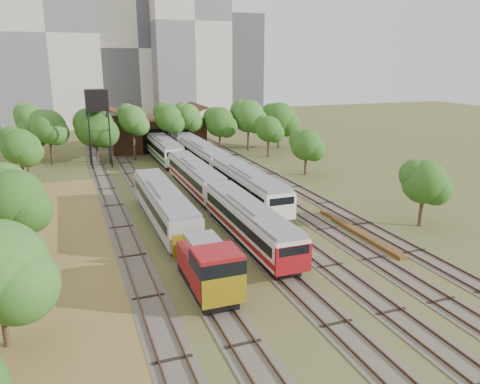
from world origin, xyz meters
name	(u,v)px	position (x,y,z in m)	size (l,w,h in m)	color
ground	(329,289)	(0.00, 0.00, 0.00)	(240.00, 240.00, 0.00)	#475123
dry_grass_patch	(53,281)	(-18.00, 8.00, 0.02)	(14.00, 60.00, 0.04)	brown
tracks	(213,195)	(-0.67, 25.00, 0.04)	(24.60, 80.00, 0.19)	#4C473D
railcar_red_set	(218,196)	(-2.00, 18.81, 1.83)	(2.80, 34.57, 3.46)	black
railcar_green_set	(203,157)	(2.00, 37.94, 1.98)	(3.03, 52.08, 3.75)	black
railcar_rear	(164,149)	(-2.00, 46.06, 1.91)	(2.92, 16.08, 3.61)	black
shunter_locomotive	(210,269)	(-8.00, 2.16, 1.86)	(2.93, 8.10, 3.83)	black
old_grey_coach	(164,205)	(-8.00, 17.09, 1.97)	(2.92, 18.00, 3.61)	black
water_tower	(96,102)	(-11.48, 46.05, 9.49)	(3.26, 3.26, 11.26)	black
rail_pile_near	(365,236)	(8.00, 7.21, 0.17)	(0.68, 10.25, 0.34)	brown
rail_pile_far	(346,224)	(8.20, 10.58, 0.14)	(0.55, 8.83, 0.29)	brown
maintenance_shed	(155,132)	(-1.00, 57.98, 2.91)	(16.45, 11.55, 7.58)	#331D12
tree_band_left	(13,178)	(-21.10, 21.27, 4.81)	(7.12, 73.92, 8.34)	#382616
tree_band_far	(184,121)	(2.38, 49.89, 5.63)	(43.70, 7.36, 8.80)	#382616
tree_band_right	(318,147)	(14.65, 27.71, 4.35)	(4.55, 39.68, 6.69)	#382616
tower_left	(46,34)	(-18.00, 95.00, 21.00)	(22.00, 16.00, 42.00)	beige
tower_centre	(133,49)	(2.00, 100.00, 18.00)	(20.00, 18.00, 36.00)	beige
tower_right	(186,23)	(14.00, 92.00, 24.00)	(18.00, 16.00, 48.00)	beige
tower_far_right	(238,65)	(34.00, 110.00, 14.00)	(12.00, 12.00, 28.00)	#3D4045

